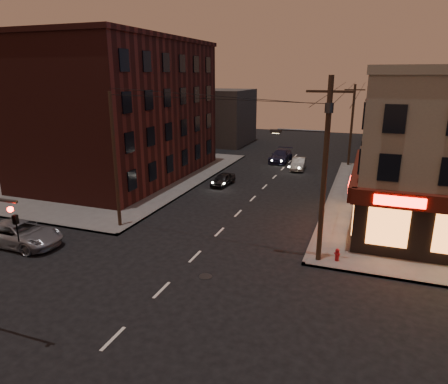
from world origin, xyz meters
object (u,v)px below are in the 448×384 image
at_px(suv_cross, 21,234).
at_px(sedan_mid, 298,164).
at_px(sedan_near, 223,179).
at_px(sedan_far, 281,156).
at_px(fire_hydrant, 337,254).

xyz_separation_m(suv_cross, sedan_mid, (12.44, 26.43, -0.09)).
relative_size(sedan_near, sedan_mid, 0.86).
bearing_deg(sedan_mid, sedan_near, -125.49).
xyz_separation_m(sedan_mid, sedan_far, (-2.73, 3.34, 0.08)).
distance_m(sedan_mid, sedan_far, 4.31).
distance_m(suv_cross, sedan_mid, 29.21).
distance_m(sedan_near, fire_hydrant, 17.57).
relative_size(sedan_near, sedan_far, 0.68).
bearing_deg(sedan_mid, suv_cross, -119.17).
distance_m(sedan_far, fire_hydrant, 27.04).
bearing_deg(sedan_near, fire_hydrant, -43.08).
distance_m(suv_cross, fire_hydrant, 19.01).
bearing_deg(suv_cross, sedan_near, -21.32).
bearing_deg(suv_cross, sedan_far, -17.78).
relative_size(suv_cross, sedan_near, 1.56).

